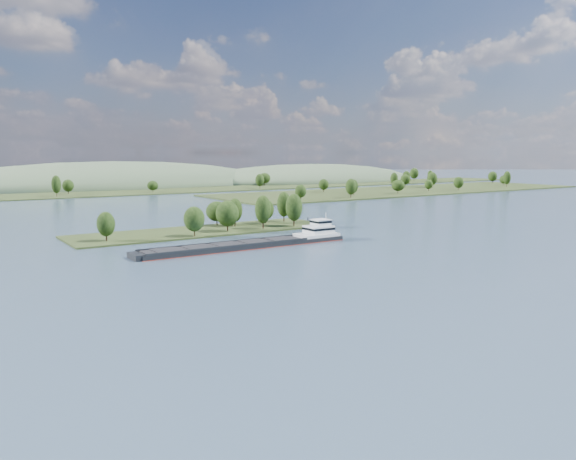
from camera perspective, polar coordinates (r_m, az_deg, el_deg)
ground at (r=162.81m, az=0.54°, el=-2.62°), size 1800.00×1800.00×0.00m
tree_island at (r=216.20m, az=-6.67°, el=0.99°), size 100.00×31.10×14.19m
right_bank at (r=449.33m, az=12.20°, el=4.02°), size 320.00×90.00×15.08m
back_shoreline at (r=424.99m, az=-20.12°, el=3.47°), size 900.00×60.00×15.46m
hill_east at (r=596.74m, az=2.26°, el=5.01°), size 260.00×140.00×36.00m
hill_west at (r=534.67m, az=-17.41°, el=4.33°), size 320.00×160.00×44.00m
cargo_barge at (r=178.85m, az=-2.99°, el=-1.28°), size 72.08×9.28×9.74m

